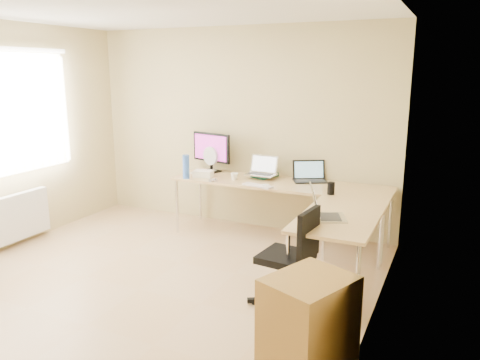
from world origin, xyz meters
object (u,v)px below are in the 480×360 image
at_px(water_bottle, 186,167).
at_px(desk_fan, 212,160).
at_px(laptop_center, 261,166).
at_px(mug, 234,176).
at_px(cabinet, 308,332).
at_px(laptop_black, 310,171).
at_px(keyboard, 258,186).
at_px(monitor, 211,152).
at_px(office_chair, 286,251).
at_px(desk_return, 338,252).
at_px(laptop_return, 328,205).
at_px(desk_main, 279,211).

distance_m(water_bottle, desk_fan, 0.51).
distance_m(laptop_center, water_bottle, 0.93).
relative_size(mug, cabinet, 0.12).
bearing_deg(laptop_black, keyboard, -163.22).
bearing_deg(monitor, office_chair, -31.96).
bearing_deg(desk_return, desk_fan, 149.02).
bearing_deg(keyboard, cabinet, -44.98).
height_order(laptop_return, office_chair, laptop_return).
relative_size(desk_return, laptop_center, 3.58).
bearing_deg(monitor, laptop_return, -21.04).
bearing_deg(desk_main, monitor, 169.06).
bearing_deg(mug, laptop_return, -35.66).
relative_size(laptop_black, mug, 4.30).
xyz_separation_m(laptop_black, laptop_return, (0.57, -1.34, 0.00)).
bearing_deg(laptop_center, keyboard, -70.26).
bearing_deg(desk_main, water_bottle, -165.20).
relative_size(desk_main, laptop_return, 7.03).
relative_size(laptop_center, laptop_black, 0.91).
relative_size(monitor, laptop_center, 1.67).
bearing_deg(mug, desk_main, 11.92).
distance_m(monitor, laptop_black, 1.36).
distance_m(water_bottle, laptop_return, 2.19).
height_order(keyboard, mug, mug).
xyz_separation_m(laptop_center, office_chair, (0.89, -1.59, -0.40)).
height_order(laptop_center, water_bottle, water_bottle).
xyz_separation_m(mug, water_bottle, (-0.58, -0.18, 0.11)).
height_order(keyboard, laptop_return, laptop_return).
bearing_deg(mug, laptop_black, 19.60).
bearing_deg(desk_return, office_chair, -124.40).
xyz_separation_m(desk_main, mug, (-0.55, -0.12, 0.41)).
relative_size(laptop_center, mug, 3.93).
bearing_deg(desk_main, cabinet, -65.52).
bearing_deg(desk_fan, mug, -16.64).
height_order(laptop_center, desk_fan, desk_fan).
bearing_deg(keyboard, monitor, 164.84).
bearing_deg(desk_return, water_bottle, 161.51).
relative_size(desk_main, desk_fan, 8.54).
distance_m(desk_main, desk_return, 1.40).
xyz_separation_m(keyboard, cabinet, (1.28, -2.17, -0.38)).
relative_size(laptop_center, water_bottle, 1.22).
relative_size(water_bottle, office_chair, 0.33).
bearing_deg(water_bottle, desk_return, -18.49).
bearing_deg(office_chair, water_bottle, 151.74).
xyz_separation_m(desk_main, keyboard, (-0.16, -0.30, 0.37)).
relative_size(desk_main, cabinet, 3.45).
distance_m(monitor, desk_fan, 0.11).
bearing_deg(keyboard, mug, 169.30).
height_order(desk_main, office_chair, office_chair).
relative_size(monitor, laptop_black, 1.53).
xyz_separation_m(desk_return, laptop_center, (-1.24, 1.07, 0.53)).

